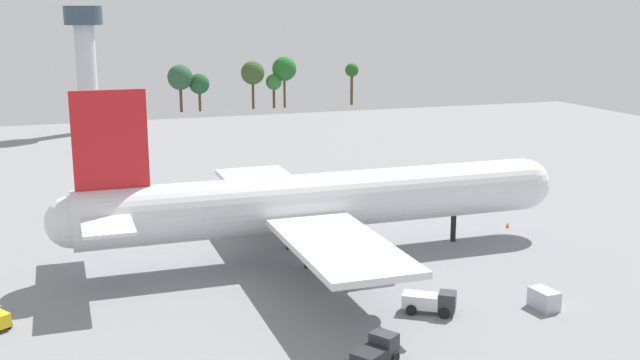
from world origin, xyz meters
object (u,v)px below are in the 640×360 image
Objects in this scene: cargo_container_fore at (544,299)px; safety_cone_nose at (508,225)px; cargo_airplane at (319,202)px; pushback_tractor at (90,213)px; control_tower at (86,55)px; catering_truck at (377,351)px; maintenance_van at (431,301)px.

safety_cone_nose is at bearing 64.41° from cargo_container_fore.
cargo_airplane is 29.28m from safety_cone_nose.
cargo_airplane is 28.64m from cargo_container_fore.
control_tower is (3.78, 84.17, 17.52)m from pushback_tractor.
catering_truck reaches higher than cargo_container_fore.
safety_cone_nose is 0.03× the size of control_tower.
cargo_airplane is 36.45m from pushback_tractor.
pushback_tractor is (-25.62, 25.30, -5.60)m from cargo_airplane.
maintenance_van is 0.18× the size of control_tower.
maintenance_van is 33.64m from safety_cone_nose.
catering_truck is 46.33m from safety_cone_nose.
catering_truck is at bearing -135.93° from safety_cone_nose.
safety_cone_nose is (33.28, 32.22, -0.82)m from catering_truck.
cargo_airplane is at bearing -78.72° from control_tower.
maintenance_van reaches higher than safety_cone_nose.
cargo_airplane is at bearing -44.64° from pushback_tractor.
cargo_airplane reaches higher than pushback_tractor.
maintenance_van is 1.68× the size of cargo_container_fore.
control_tower reaches higher than maintenance_van.
catering_truck reaches higher than maintenance_van.
catering_truck is at bearing -163.97° from cargo_container_fore.
maintenance_van is at bearing -56.68° from pushback_tractor.
catering_truck is (-4.87, -29.10, -5.53)m from cargo_airplane.
control_tower reaches higher than cargo_airplane.
control_tower is (-37.68, 132.63, 17.68)m from cargo_container_fore.
cargo_airplane reaches higher than safety_cone_nose.
safety_cone_nose is at bearing -64.71° from control_tower.
pushback_tractor reaches higher than cargo_container_fore.
cargo_airplane is 11.77× the size of maintenance_van.
catering_truck is 12.70m from maintenance_van.
maintenance_van is at bearing 42.25° from catering_truck.
pushback_tractor is at bearing 157.68° from safety_cone_nose.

